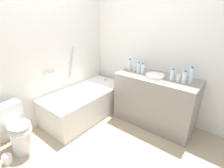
# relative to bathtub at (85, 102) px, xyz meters

# --- Properties ---
(ground_plane) EXTENTS (3.96, 3.96, 0.00)m
(ground_plane) POSITION_rel_bathtub_xyz_m (-0.58, -0.93, -0.28)
(ground_plane) COLOR tan
(wall_back_tiled) EXTENTS (3.36, 0.10, 2.33)m
(wall_back_tiled) POSITION_rel_bathtub_xyz_m (-0.58, 0.45, 0.89)
(wall_back_tiled) COLOR white
(wall_back_tiled) RESTS_ON ground_plane
(wall_right_mirror) EXTENTS (0.10, 3.06, 2.33)m
(wall_right_mirror) POSITION_rel_bathtub_xyz_m (0.95, -0.93, 0.89)
(wall_right_mirror) COLOR white
(wall_right_mirror) RESTS_ON ground_plane
(bathtub) EXTENTS (1.62, 0.80, 1.28)m
(bathtub) POSITION_rel_bathtub_xyz_m (0.00, 0.00, 0.00)
(bathtub) COLOR white
(bathtub) RESTS_ON ground_plane
(toilet) EXTENTS (0.35, 0.52, 0.72)m
(toilet) POSITION_rel_bathtub_xyz_m (-1.25, 0.04, 0.09)
(toilet) COLOR white
(toilet) RESTS_ON ground_plane
(vanity_counter) EXTENTS (0.62, 1.35, 0.89)m
(vanity_counter) POSITION_rel_bathtub_xyz_m (0.59, -1.16, 0.17)
(vanity_counter) COLOR gray
(vanity_counter) RESTS_ON ground_plane
(sink_basin) EXTENTS (0.30, 0.30, 0.05)m
(sink_basin) POSITION_rel_bathtub_xyz_m (0.54, -1.14, 0.64)
(sink_basin) COLOR white
(sink_basin) RESTS_ON vanity_counter
(sink_faucet) EXTENTS (0.10, 0.15, 0.07)m
(sink_faucet) POSITION_rel_bathtub_xyz_m (0.72, -1.14, 0.64)
(sink_faucet) COLOR #A8A8AD
(sink_faucet) RESTS_ON vanity_counter
(water_bottle_0) EXTENTS (0.06, 0.06, 0.19)m
(water_bottle_0) POSITION_rel_bathtub_xyz_m (0.56, -0.89, 0.70)
(water_bottle_0) COLOR silver
(water_bottle_0) RESTS_ON vanity_counter
(water_bottle_1) EXTENTS (0.07, 0.07, 0.20)m
(water_bottle_1) POSITION_rel_bathtub_xyz_m (0.57, -1.59, 0.71)
(water_bottle_1) COLOR silver
(water_bottle_1) RESTS_ON vanity_counter
(water_bottle_2) EXTENTS (0.07, 0.07, 0.22)m
(water_bottle_2) POSITION_rel_bathtub_xyz_m (0.60, -0.61, 0.72)
(water_bottle_2) COLOR silver
(water_bottle_2) RESTS_ON vanity_counter
(water_bottle_3) EXTENTS (0.07, 0.07, 0.26)m
(water_bottle_3) POSITION_rel_bathtub_xyz_m (0.61, -1.66, 0.74)
(water_bottle_3) COLOR silver
(water_bottle_3) RESTS_ON vanity_counter
(water_bottle_4) EXTENTS (0.06, 0.06, 0.20)m
(water_bottle_4) POSITION_rel_bathtub_xyz_m (0.55, -0.82, 0.71)
(water_bottle_4) COLOR silver
(water_bottle_4) RESTS_ON vanity_counter
(water_bottle_5) EXTENTS (0.06, 0.06, 0.20)m
(water_bottle_5) POSITION_rel_bathtub_xyz_m (0.56, -1.41, 0.71)
(water_bottle_5) COLOR silver
(water_bottle_5) RESTS_ON vanity_counter
(drinking_glass_0) EXTENTS (0.07, 0.07, 0.10)m
(drinking_glass_0) POSITION_rel_bathtub_xyz_m (0.59, -1.50, 0.67)
(drinking_glass_0) COLOR white
(drinking_glass_0) RESTS_ON vanity_counter
(drinking_glass_1) EXTENTS (0.07, 0.07, 0.09)m
(drinking_glass_1) POSITION_rel_bathtub_xyz_m (0.62, -0.70, 0.66)
(drinking_glass_1) COLOR white
(drinking_glass_1) RESTS_ON vanity_counter
(toilet_paper_roll) EXTENTS (0.11, 0.11, 0.13)m
(toilet_paper_roll) POSITION_rel_bathtub_xyz_m (-1.48, -0.06, -0.21)
(toilet_paper_roll) COLOR white
(toilet_paper_roll) RESTS_ON ground_plane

